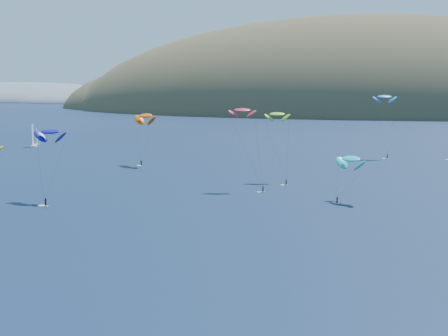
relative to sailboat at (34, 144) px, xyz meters
name	(u,v)px	position (x,y,z in m)	size (l,w,h in m)	color
ground	(25,320)	(111.95, -187.05, -0.97)	(2800.00, 2800.00, 0.00)	black
island	(379,122)	(151.35, 375.31, -11.70)	(730.00, 300.00, 210.00)	#3D3526
headland	(39,103)	(-333.31, 563.03, -4.33)	(460.00, 250.00, 60.00)	slate
sailboat	(34,144)	(0.00, 0.00, 0.00)	(10.02, 9.13, 11.96)	silver
kitesurfer_1	(145,116)	(72.53, -44.57, 16.77)	(11.87, 10.26, 20.81)	#C3E419
kitesurfer_3	(277,114)	(124.39, -67.49, 19.29)	(8.85, 11.12, 22.34)	#C3E419
kitesurfer_4	(385,97)	(155.76, -1.63, 23.03)	(9.10, 7.16, 26.44)	#C3E419
kitesurfer_5	(351,159)	(148.09, -95.76, 9.91)	(9.58, 9.42, 13.45)	#C3E419
kitesurfer_9	(242,110)	(117.41, -84.53, 21.20)	(11.46, 7.21, 24.24)	#C3E419
kitesurfer_10	(50,131)	(73.56, -112.56, 16.65)	(10.05, 11.96, 20.28)	#C3E419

